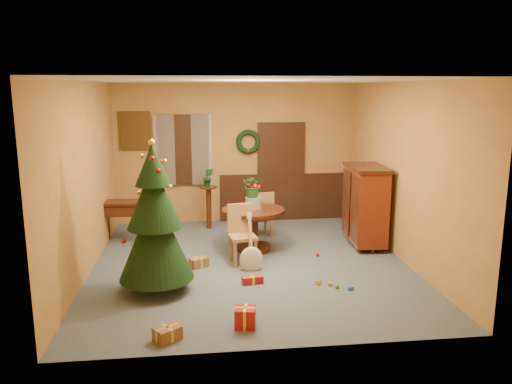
{
  "coord_description": "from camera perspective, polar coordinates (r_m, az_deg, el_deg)",
  "views": [
    {
      "loc": [
        -0.81,
        -7.66,
        2.77
      ],
      "look_at": [
        0.14,
        0.4,
        1.1
      ],
      "focal_mm": 35.0,
      "sensor_mm": 36.0,
      "label": 1
    }
  ],
  "objects": [
    {
      "name": "chair_near",
      "position": [
        8.11,
        -1.67,
        -4.54
      ],
      "size": [
        0.47,
        0.47,
        0.95
      ],
      "color": "olive",
      "rests_on": "floor"
    },
    {
      "name": "christmas_tree",
      "position": [
        6.96,
        -11.49,
        -3.24
      ],
      "size": [
        1.03,
        1.03,
        2.13
      ],
      "color": "#382111",
      "rests_on": "floor"
    },
    {
      "name": "centerpiece_plant",
      "position": [
        8.54,
        -0.31,
        0.8
      ],
      "size": [
        0.39,
        0.33,
        0.43
      ],
      "primitive_type": "imported",
      "color": "#1E4C23",
      "rests_on": "urn"
    },
    {
      "name": "toy_b",
      "position": [
        7.28,
        9.25,
        -10.63
      ],
      "size": [
        0.06,
        0.06,
        0.06
      ],
      "primitive_type": "sphere",
      "color": "#288C26",
      "rests_on": "floor"
    },
    {
      "name": "sideboard",
      "position": [
        9.1,
        12.42,
        -1.29
      ],
      "size": [
        0.65,
        1.16,
        1.45
      ],
      "color": "#571809",
      "rests_on": "floor"
    },
    {
      "name": "guitar",
      "position": [
        7.74,
        -0.55,
        -5.94
      ],
      "size": [
        0.4,
        0.58,
        0.84
      ],
      "primitive_type": null,
      "rotation": [
        -0.49,
        0.0,
        -0.05
      ],
      "color": "beige",
      "rests_on": "floor"
    },
    {
      "name": "room_envelope",
      "position": [
        10.54,
        -1.13,
        2.6
      ],
      "size": [
        5.5,
        5.5,
        5.5
      ],
      "color": "#3C4857",
      "rests_on": "ground"
    },
    {
      "name": "gift_b",
      "position": [
        6.11,
        -1.22,
        -14.09
      ],
      "size": [
        0.28,
        0.28,
        0.24
      ],
      "color": "maroon",
      "rests_on": "floor"
    },
    {
      "name": "toy_c",
      "position": [
        7.38,
        8.45,
        -10.35
      ],
      "size": [
        0.07,
        0.09,
        0.05
      ],
      "primitive_type": "cube",
      "rotation": [
        0.0,
        0.0,
        1.27
      ],
      "color": "#B68B22",
      "rests_on": "floor"
    },
    {
      "name": "toy_d",
      "position": [
        8.56,
        7.05,
        -7.12
      ],
      "size": [
        0.06,
        0.06,
        0.06
      ],
      "primitive_type": "sphere",
      "color": "red",
      "rests_on": "floor"
    },
    {
      "name": "dining_table",
      "position": [
        8.68,
        -0.3,
        -3.37
      ],
      "size": [
        1.09,
        1.09,
        0.75
      ],
      "color": "black",
      "rests_on": "floor"
    },
    {
      "name": "stand_plant",
      "position": [
        10.01,
        -5.48,
        1.69
      ],
      "size": [
        0.25,
        0.22,
        0.38
      ],
      "primitive_type": "imported",
      "rotation": [
        0.0,
        0.0,
        -0.29
      ],
      "color": "#19471E",
      "rests_on": "plant_stand"
    },
    {
      "name": "toy_a",
      "position": [
        7.27,
        10.75,
        -10.77
      ],
      "size": [
        0.09,
        0.07,
        0.05
      ],
      "primitive_type": "cube",
      "rotation": [
        0.0,
        0.0,
        0.28
      ],
      "color": "#2662A6",
      "rests_on": "floor"
    },
    {
      "name": "gift_a",
      "position": [
        5.92,
        -10.09,
        -15.62
      ],
      "size": [
        0.35,
        0.34,
        0.15
      ],
      "color": "brown",
      "rests_on": "floor"
    },
    {
      "name": "urn",
      "position": [
        8.6,
        -0.31,
        -1.27
      ],
      "size": [
        0.28,
        0.28,
        0.2
      ],
      "primitive_type": "cylinder",
      "color": "slate",
      "rests_on": "dining_table"
    },
    {
      "name": "plant_stand",
      "position": [
        10.11,
        -5.43,
        -1.18
      ],
      "size": [
        0.34,
        0.34,
        0.86
      ],
      "color": "black",
      "rests_on": "floor"
    },
    {
      "name": "writing_desk",
      "position": [
        9.45,
        -14.71,
        -2.14
      ],
      "size": [
        0.9,
        0.49,
        0.77
      ],
      "color": "black",
      "rests_on": "floor"
    },
    {
      "name": "chair_far",
      "position": [
        9.53,
        0.76,
        -2.34
      ],
      "size": [
        0.47,
        0.47,
        0.87
      ],
      "color": "olive",
      "rests_on": "floor"
    },
    {
      "name": "gift_d",
      "position": [
        7.37,
        -0.41,
        -10.01
      ],
      "size": [
        0.32,
        0.17,
        0.11
      ],
      "color": "maroon",
      "rests_on": "floor"
    },
    {
      "name": "toy_e",
      "position": [
        7.4,
        7.13,
        -10.24
      ],
      "size": [
        0.09,
        0.09,
        0.05
      ],
      "primitive_type": "cube",
      "rotation": [
        0.0,
        0.0,
        0.64
      ],
      "color": "yellow",
      "rests_on": "floor"
    },
    {
      "name": "gift_c",
      "position": [
        8.06,
        -6.54,
        -7.98
      ],
      "size": [
        0.34,
        0.3,
        0.15
      ],
      "color": "brown",
      "rests_on": "floor"
    }
  ]
}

